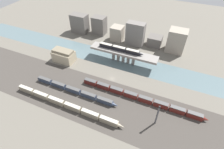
{
  "coord_description": "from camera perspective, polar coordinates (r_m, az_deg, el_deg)",
  "views": [
    {
      "loc": [
        40.2,
        -91.16,
        92.94
      ],
      "look_at": [
        0.0,
        -0.13,
        4.21
      ],
      "focal_mm": 28.0,
      "sensor_mm": 36.0,
      "label": 1
    }
  ],
  "objects": [
    {
      "name": "ground_plane",
      "position": [
        136.25,
        0.02,
        -1.29
      ],
      "size": [
        400.0,
        400.0,
        0.0
      ],
      "primitive_type": "plane",
      "color": "#666056"
    },
    {
      "name": "railbed_yard",
      "position": [
        121.51,
        -4.6,
        -8.36
      ],
      "size": [
        280.0,
        42.0,
        0.01
      ],
      "primitive_type": "cube",
      "color": "#423D38",
      "rests_on": "ground"
    },
    {
      "name": "river_water",
      "position": [
        153.15,
        3.62,
        4.27
      ],
      "size": [
        320.0,
        22.74,
        0.01
      ],
      "primitive_type": "cube",
      "color": "slate",
      "rests_on": "ground"
    },
    {
      "name": "bridge",
      "position": [
        148.17,
        3.76,
        6.86
      ],
      "size": [
        58.21,
        9.83,
        10.51
      ],
      "color": "gray",
      "rests_on": "ground"
    },
    {
      "name": "train_on_bridge",
      "position": [
        146.81,
        2.85,
        8.31
      ],
      "size": [
        38.93,
        3.07,
        3.48
      ],
      "color": "black",
      "rests_on": "bridge"
    },
    {
      "name": "train_yard_near",
      "position": [
        119.96,
        -14.82,
        -9.5
      ],
      "size": [
        80.76,
        2.63,
        4.15
      ],
      "color": "gray",
      "rests_on": "ground"
    },
    {
      "name": "train_yard_mid",
      "position": [
        127.37,
        -12.07,
        -5.16
      ],
      "size": [
        65.54,
        2.72,
        3.74
      ],
      "color": "#2D384C",
      "rests_on": "ground"
    },
    {
      "name": "train_yard_far",
      "position": [
        121.4,
        8.96,
        -7.5
      ],
      "size": [
        86.64,
        3.04,
        4.03
      ],
      "color": "#5B1E19",
      "rests_on": "ground"
    },
    {
      "name": "warehouse_building",
      "position": [
        156.44,
        -15.47,
        5.95
      ],
      "size": [
        18.02,
        11.05,
        11.03
      ],
      "color": "tan",
      "rests_on": "ground"
    },
    {
      "name": "signal_tower",
      "position": [
        107.13,
        14.52,
        -12.77
      ],
      "size": [
        1.0,
        1.0,
        16.23
      ],
      "color": "#4C4C51",
      "rests_on": "ground"
    },
    {
      "name": "city_block_far_left",
      "position": [
        197.25,
        -10.5,
        16.1
      ],
      "size": [
        17.51,
        10.6,
        19.51
      ],
      "primitive_type": "cube",
      "color": "#605B56",
      "rests_on": "ground"
    },
    {
      "name": "city_block_left",
      "position": [
        191.68,
        -4.17,
        15.73
      ],
      "size": [
        13.69,
        10.75,
        18.53
      ],
      "primitive_type": "cube",
      "color": "#605B56",
      "rests_on": "ground"
    },
    {
      "name": "city_block_center",
      "position": [
        180.14,
        1.71,
        13.29
      ],
      "size": [
        11.6,
        11.43,
        14.46
      ],
      "primitive_type": "cube",
      "color": "gray",
      "rests_on": "ground"
    },
    {
      "name": "city_block_right",
      "position": [
        172.32,
        7.6,
        13.02
      ],
      "size": [
        17.21,
        8.68,
        22.32
      ],
      "primitive_type": "cube",
      "color": "slate",
      "rests_on": "ground"
    },
    {
      "name": "city_block_far_right",
      "position": [
        177.08,
        13.81,
        10.61
      ],
      "size": [
        12.9,
        12.13,
        9.58
      ],
      "primitive_type": "cube",
      "color": "#605B56",
      "rests_on": "ground"
    },
    {
      "name": "city_block_tall",
      "position": [
        171.13,
        20.28,
        10.28
      ],
      "size": [
        15.66,
        12.88,
        21.23
      ],
      "primitive_type": "cube",
      "color": "gray",
      "rests_on": "ground"
    }
  ]
}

